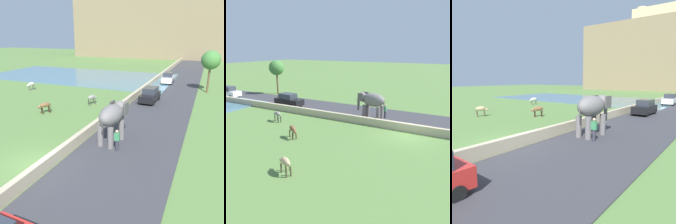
{
  "view_description": "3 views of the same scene",
  "coord_description": "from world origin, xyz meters",
  "views": [
    {
      "loc": [
        9.65,
        -10.27,
        7.82
      ],
      "look_at": [
        2.1,
        8.19,
        1.26
      ],
      "focal_mm": 37.81,
      "sensor_mm": 36.0,
      "label": 1
    },
    {
      "loc": [
        -21.07,
        -4.65,
        7.81
      ],
      "look_at": [
        0.6,
        7.68,
        1.11
      ],
      "focal_mm": 38.28,
      "sensor_mm": 36.0,
      "label": 2
    },
    {
      "loc": [
        11.39,
        -9.0,
        4.15
      ],
      "look_at": [
        -0.95,
        7.35,
        1.11
      ],
      "focal_mm": 35.78,
      "sensor_mm": 36.0,
      "label": 3
    }
  ],
  "objects": [
    {
      "name": "cow_grey",
      "position": [
        -2.59,
        13.48,
        0.84
      ],
      "size": [
        0.78,
        1.42,
        1.15
      ],
      "color": "gray",
      "rests_on": "ground"
    },
    {
      "name": "lake",
      "position": [
        -14.0,
        30.49,
        0.04
      ],
      "size": [
        36.0,
        18.0,
        0.08
      ],
      "primitive_type": "cube",
      "color": "slate",
      "rests_on": "ground"
    },
    {
      "name": "ground_plane",
      "position": [
        0.0,
        0.0,
        0.0
      ],
      "size": [
        220.0,
        220.0,
        0.0
      ],
      "primitive_type": "plane",
      "color": "#567A3D"
    },
    {
      "name": "elephant",
      "position": [
        3.45,
        5.0,
        2.04
      ],
      "size": [
        1.68,
        3.54,
        2.99
      ],
      "color": "slate",
      "rests_on": "ground"
    },
    {
      "name": "car_black",
      "position": [
        3.43,
        17.08,
        0.9
      ],
      "size": [
        1.91,
        4.06,
        1.8
      ],
      "color": "black",
      "rests_on": "ground"
    },
    {
      "name": "cow_white",
      "position": [
        -14.38,
        16.91,
        0.84
      ],
      "size": [
        0.59,
        1.42,
        1.15
      ],
      "color": "silver",
      "rests_on": "ground"
    },
    {
      "name": "road_surface",
      "position": [
        5.0,
        20.0,
        0.03
      ],
      "size": [
        7.0,
        120.0,
        0.06
      ],
      "primitive_type": "cube",
      "color": "#38383D",
      "rests_on": "ground"
    },
    {
      "name": "cow_tan",
      "position": [
        -10.78,
        5.06,
        0.84
      ],
      "size": [
        0.88,
        1.4,
        1.15
      ],
      "color": "tan",
      "rests_on": "ground"
    },
    {
      "name": "cow_brown",
      "position": [
        -5.65,
        8.74,
        0.84
      ],
      "size": [
        0.99,
        1.37,
        1.15
      ],
      "color": "brown",
      "rests_on": "ground"
    },
    {
      "name": "car_white",
      "position": [
        3.42,
        29.8,
        0.9
      ],
      "size": [
        1.95,
        4.08,
        1.8
      ],
      "color": "white",
      "rests_on": "ground"
    },
    {
      "name": "barrier_wall",
      "position": [
        1.2,
        18.0,
        0.4
      ],
      "size": [
        0.4,
        110.0,
        0.8
      ],
      "primitive_type": "cube",
      "color": "tan",
      "rests_on": "ground"
    },
    {
      "name": "person_beside_elephant",
      "position": [
        4.33,
        3.64,
        0.87
      ],
      "size": [
        0.36,
        0.22,
        1.63
      ],
      "color": "#33333D",
      "rests_on": "ground"
    }
  ]
}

